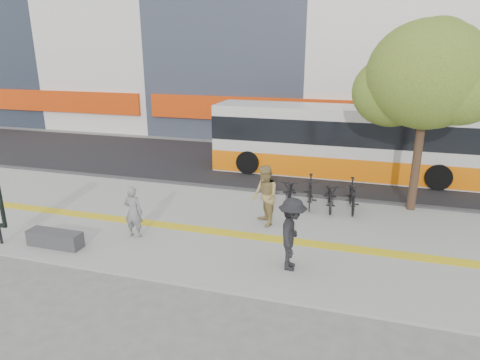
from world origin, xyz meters
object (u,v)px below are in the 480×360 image
(street_tree, at_px, (426,77))
(pedestrian_tan, at_px, (265,196))
(bus, at_px, (341,143))
(bench, at_px, (55,239))
(seated_woman, at_px, (133,212))
(pedestrian_dark, at_px, (292,234))

(street_tree, distance_m, pedestrian_tan, 6.39)
(street_tree, distance_m, bus, 5.48)
(bench, xyz_separation_m, street_tree, (9.78, 6.02, 4.21))
(seated_woman, distance_m, pedestrian_tan, 3.97)
(street_tree, height_order, pedestrian_tan, street_tree)
(pedestrian_dark, bearing_deg, pedestrian_tan, 23.16)
(seated_woman, height_order, pedestrian_tan, pedestrian_tan)
(pedestrian_tan, bearing_deg, bus, 131.89)
(street_tree, bearing_deg, pedestrian_tan, -147.63)
(seated_woman, bearing_deg, bus, -125.77)
(street_tree, xyz_separation_m, pedestrian_tan, (-4.52, -2.87, -3.48))
(bench, distance_m, bus, 12.08)
(pedestrian_dark, bearing_deg, street_tree, -35.29)
(bus, height_order, pedestrian_tan, bus)
(bus, distance_m, seated_woman, 10.02)
(bus, relative_size, seated_woman, 7.19)
(bus, xyz_separation_m, pedestrian_dark, (-0.57, -9.03, -0.44))
(pedestrian_tan, distance_m, pedestrian_dark, 2.79)
(street_tree, height_order, pedestrian_dark, street_tree)
(bench, bearing_deg, pedestrian_tan, 30.96)
(pedestrian_tan, xyz_separation_m, pedestrian_dark, (1.28, -2.48, -0.02))
(bench, bearing_deg, seated_woman, 34.09)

